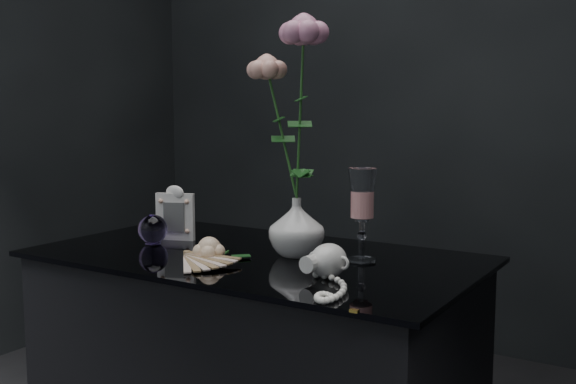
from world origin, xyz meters
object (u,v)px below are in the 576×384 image
Objects in this scene: vase at (297,227)px; wine_glass at (362,215)px; paperweight at (153,229)px; loose_rose at (209,249)px; pearl_jar at (328,259)px; picture_frame at (175,213)px.

wine_glass is at bearing 10.27° from vase.
paperweight reaches higher than loose_rose.
pearl_jar is (0.16, -0.13, -0.03)m from vase.
paperweight is at bearing -122.63° from picture_frame.
loose_rose is 0.30m from pearl_jar.
wine_glass is 0.56m from paperweight.
vase is at bearing 31.90° from loose_rose.
pearl_jar reaches higher than loose_rose.
paperweight is at bearing -169.83° from vase.
vase is at bearing 10.17° from paperweight.
wine_glass reaches higher than paperweight.
picture_frame is 0.55m from pearl_jar.
wine_glass is at bearing 16.32° from loose_rose.
vase is 0.95× the size of picture_frame.
vase is at bearing -169.73° from wine_glass.
vase is at bearing -18.63° from picture_frame.
wine_glass reaches higher than loose_rose.
wine_glass is 1.31× the size of loose_rose.
wine_glass reaches higher than picture_frame.
pearl_jar is at bearing -6.71° from paperweight.
vase is at bearing 144.94° from pearl_jar.
picture_frame is at bearing 171.24° from pearl_jar.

